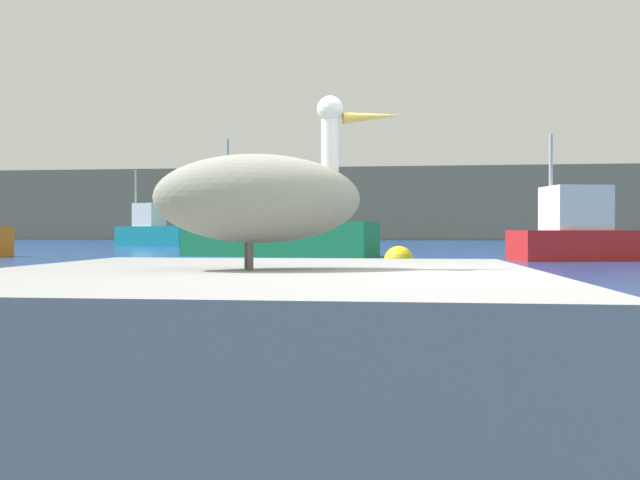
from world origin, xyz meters
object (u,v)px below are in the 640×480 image
fishing_boat_teal (153,231)px  mooring_buoy (399,261)px  fishing_boat_green (277,231)px  pelican (262,196)px  fishing_boat_red (594,235)px

fishing_boat_teal → mooring_buoy: bearing=143.2°
fishing_boat_green → fishing_boat_teal: (-11.89, 18.20, 0.03)m
pelican → fishing_boat_green: fishing_boat_green is taller
fishing_boat_green → mooring_buoy: 12.36m
pelican → fishing_boat_red: size_ratio=0.21×
fishing_boat_teal → fishing_boat_green: bearing=147.1°
fishing_boat_red → fishing_boat_teal: 31.18m
fishing_boat_red → fishing_boat_teal: fishing_boat_teal is taller
fishing_boat_red → fishing_boat_green: bearing=-27.1°
fishing_boat_green → mooring_buoy: fishing_boat_green is taller
pelican → mooring_buoy: pelican is taller
fishing_boat_red → mooring_buoy: size_ratio=9.60×
pelican → fishing_boat_teal: fishing_boat_teal is taller
pelican → fishing_boat_red: (7.21, 19.57, -0.27)m
fishing_boat_green → fishing_boat_teal: size_ratio=1.29×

